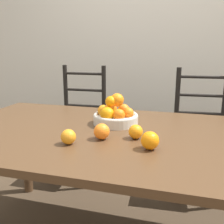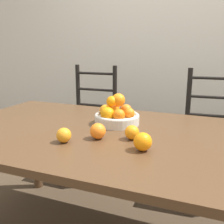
{
  "view_description": "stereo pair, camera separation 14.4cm",
  "coord_description": "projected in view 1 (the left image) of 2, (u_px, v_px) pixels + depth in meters",
  "views": [
    {
      "loc": [
        0.33,
        -1.27,
        1.18
      ],
      "look_at": [
        -0.05,
        0.07,
        0.83
      ],
      "focal_mm": 42.0,
      "sensor_mm": 36.0,
      "label": 1
    },
    {
      "loc": [
        0.47,
        -1.23,
        1.18
      ],
      "look_at": [
        -0.05,
        0.07,
        0.83
      ],
      "focal_mm": 42.0,
      "sensor_mm": 36.0,
      "label": 2
    }
  ],
  "objects": [
    {
      "name": "fruit_bowl",
      "position": [
        115.0,
        114.0,
        1.52
      ],
      "size": [
        0.26,
        0.26,
        0.18
      ],
      "color": "beige",
      "rests_on": "dining_table"
    },
    {
      "name": "wall_back",
      "position": [
        156.0,
        34.0,
        2.73
      ],
      "size": [
        8.0,
        0.06,
        2.6
      ],
      "color": "silver",
      "rests_on": "ground_plane"
    },
    {
      "name": "orange_loose_1",
      "position": [
        102.0,
        131.0,
        1.27
      ],
      "size": [
        0.08,
        0.08,
        0.08
      ],
      "color": "orange",
      "rests_on": "dining_table"
    },
    {
      "name": "dining_table",
      "position": [
        117.0,
        146.0,
        1.4
      ],
      "size": [
        1.92,
        1.04,
        0.74
      ],
      "color": "#4C331E",
      "rests_on": "ground_plane"
    },
    {
      "name": "orange_loose_3",
      "position": [
        150.0,
        140.0,
        1.15
      ],
      "size": [
        0.08,
        0.08,
        0.08
      ],
      "color": "orange",
      "rests_on": "dining_table"
    },
    {
      "name": "chair_left",
      "position": [
        80.0,
        125.0,
        2.39
      ],
      "size": [
        0.43,
        0.41,
        1.01
      ],
      "rotation": [
        0.0,
        0.0,
        0.02
      ],
      "color": "black",
      "rests_on": "ground_plane"
    },
    {
      "name": "orange_loose_2",
      "position": [
        68.0,
        137.0,
        1.21
      ],
      "size": [
        0.07,
        0.07,
        0.07
      ],
      "color": "orange",
      "rests_on": "dining_table"
    },
    {
      "name": "orange_loose_0",
      "position": [
        136.0,
        132.0,
        1.28
      ],
      "size": [
        0.07,
        0.07,
        0.07
      ],
      "color": "orange",
      "rests_on": "dining_table"
    },
    {
      "name": "chair_right",
      "position": [
        200.0,
        135.0,
        2.12
      ],
      "size": [
        0.45,
        0.43,
        1.01
      ],
      "rotation": [
        0.0,
        0.0,
        0.07
      ],
      "color": "black",
      "rests_on": "ground_plane"
    }
  ]
}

